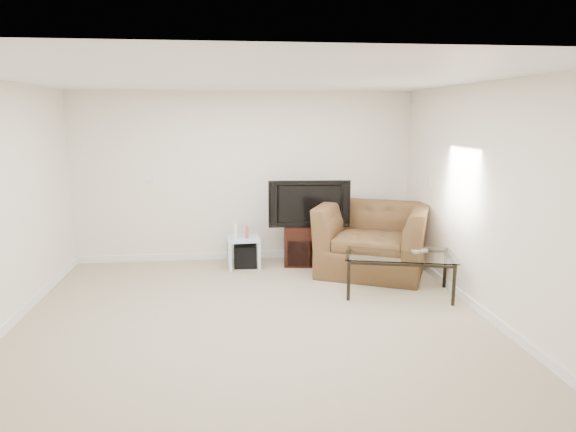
{
  "coord_description": "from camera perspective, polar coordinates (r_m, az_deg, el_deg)",
  "views": [
    {
      "loc": [
        -0.21,
        -5.11,
        2.15
      ],
      "look_at": [
        0.5,
        1.2,
        0.9
      ],
      "focal_mm": 32.0,
      "sensor_mm": 36.0,
      "label": 1
    }
  ],
  "objects": [
    {
      "name": "wall_back",
      "position": [
        7.66,
        -4.82,
        4.35
      ],
      "size": [
        5.0,
        0.02,
        2.5
      ],
      "primitive_type": "cube",
      "color": "silver",
      "rests_on": "ground"
    },
    {
      "name": "television",
      "position": [
        7.37,
        2.3,
        1.51
      ],
      "size": [
        1.09,
        0.28,
        0.67
      ],
      "primitive_type": "imported",
      "rotation": [
        0.0,
        0.0,
        -0.06
      ],
      "color": "black",
      "rests_on": "tv_stand"
    },
    {
      "name": "remote",
      "position": [
        6.53,
        14.41,
        -3.71
      ],
      "size": [
        0.21,
        0.08,
        0.02
      ],
      "primitive_type": "cube",
      "rotation": [
        0.0,
        0.0,
        0.14
      ],
      "color": "#B2B2B7",
      "rests_on": "coffee_table"
    },
    {
      "name": "floor",
      "position": [
        5.54,
        -3.83,
        -11.69
      ],
      "size": [
        5.0,
        5.0,
        0.0
      ],
      "primitive_type": "plane",
      "color": "tan",
      "rests_on": "ground"
    },
    {
      "name": "game_case",
      "position": [
        7.33,
        -4.58,
        -1.75
      ],
      "size": [
        0.05,
        0.13,
        0.17
      ],
      "primitive_type": "cube",
      "rotation": [
        0.0,
        0.0,
        -0.05
      ],
      "color": "#CC4C4C",
      "rests_on": "side_table"
    },
    {
      "name": "game_console",
      "position": [
        7.31,
        -5.85,
        -1.69
      ],
      "size": [
        0.05,
        0.15,
        0.2
      ],
      "primitive_type": "cube",
      "rotation": [
        0.0,
        0.0,
        -0.01
      ],
      "color": "white",
      "rests_on": "side_table"
    },
    {
      "name": "subwoofer",
      "position": [
        7.45,
        -4.77,
        -4.44
      ],
      "size": [
        0.33,
        0.33,
        0.32
      ],
      "primitive_type": "cube",
      "rotation": [
        0.0,
        0.0,
        -0.02
      ],
      "color": "black",
      "rests_on": "floor"
    },
    {
      "name": "plate_right_switch",
      "position": [
        7.29,
        15.4,
        3.64
      ],
      "size": [
        0.02,
        0.09,
        0.13
      ],
      "primitive_type": "cube",
      "color": "white",
      "rests_on": "wall_right"
    },
    {
      "name": "plate_right_outlet",
      "position": [
        7.19,
        15.89,
        -4.2
      ],
      "size": [
        0.02,
        0.08,
        0.12
      ],
      "primitive_type": "cube",
      "color": "white",
      "rests_on": "wall_right"
    },
    {
      "name": "wall_right",
      "position": [
        5.85,
        21.27,
        1.54
      ],
      "size": [
        0.02,
        5.0,
        2.5
      ],
      "primitive_type": "cube",
      "color": "silver",
      "rests_on": "ground"
    },
    {
      "name": "ceiling",
      "position": [
        5.12,
        -4.2,
        15.04
      ],
      "size": [
        5.0,
        5.0,
        0.0
      ],
      "primitive_type": "plane",
      "color": "white",
      "rests_on": "ground"
    },
    {
      "name": "recliner",
      "position": [
        7.15,
        9.4,
        -1.23
      ],
      "size": [
        1.72,
        1.47,
        1.27
      ],
      "primitive_type": "imported",
      "rotation": [
        0.0,
        0.0,
        -0.43
      ],
      "color": "#52301F",
      "rests_on": "floor"
    },
    {
      "name": "coffee_table",
      "position": [
        6.43,
        12.19,
        -6.3
      ],
      "size": [
        1.43,
        1.02,
        0.5
      ],
      "primitive_type": null,
      "rotation": [
        0.0,
        0.0,
        -0.25
      ],
      "color": "black",
      "rests_on": "floor"
    },
    {
      "name": "dvd_player",
      "position": [
        7.45,
        2.28,
        -1.78
      ],
      "size": [
        0.41,
        0.31,
        0.05
      ],
      "primitive_type": "cube",
      "rotation": [
        0.0,
        0.0,
        -0.12
      ],
      "color": "black",
      "rests_on": "tv_stand"
    },
    {
      "name": "tv_stand",
      "position": [
        7.53,
        2.26,
        -3.15
      ],
      "size": [
        0.75,
        0.57,
        0.58
      ],
      "primitive_type": null,
      "rotation": [
        0.0,
        0.0,
        -0.12
      ],
      "color": "black",
      "rests_on": "floor"
    },
    {
      "name": "plate_back",
      "position": [
        7.74,
        -15.26,
        4.07
      ],
      "size": [
        0.12,
        0.02,
        0.12
      ],
      "primitive_type": "cube",
      "color": "white",
      "rests_on": "wall_back"
    },
    {
      "name": "side_table",
      "position": [
        7.41,
        -4.98,
        -4.02
      ],
      "size": [
        0.48,
        0.48,
        0.43
      ],
      "primitive_type": null,
      "rotation": [
        0.0,
        0.0,
        0.06
      ],
      "color": "#CDE8FA",
      "rests_on": "floor"
    }
  ]
}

